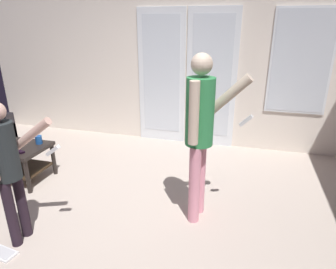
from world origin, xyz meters
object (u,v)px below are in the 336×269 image
(cup_near_edge, at_px, (39,140))
(person_child, at_px, (8,163))
(coffee_table, at_px, (12,155))
(person_adult, at_px, (201,126))
(tv_remote_black, at_px, (19,151))
(laptop_closed, at_px, (4,145))

(cup_near_edge, bearing_deg, person_child, -61.03)
(coffee_table, relative_size, person_adult, 0.54)
(tv_remote_black, bearing_deg, person_adult, 15.99)
(tv_remote_black, bearing_deg, coffee_table, 168.20)
(person_child, bearing_deg, cup_near_edge, 118.97)
(person_child, bearing_deg, person_adult, 27.99)
(person_adult, relative_size, cup_near_edge, 15.87)
(cup_near_edge, xyz_separation_m, tv_remote_black, (-0.06, -0.28, -0.04))
(coffee_table, relative_size, cup_near_edge, 8.59)
(coffee_table, distance_m, laptop_closed, 0.16)
(tv_remote_black, bearing_deg, cup_near_edge, 94.68)
(person_adult, height_order, person_child, person_adult)
(person_adult, height_order, laptop_closed, person_adult)
(coffee_table, bearing_deg, person_child, -45.96)
(person_adult, height_order, cup_near_edge, person_adult)
(person_adult, bearing_deg, cup_near_edge, 171.50)
(coffee_table, bearing_deg, cup_near_edge, 28.02)
(laptop_closed, bearing_deg, tv_remote_black, -9.17)
(person_adult, height_order, tv_remote_black, person_adult)
(person_adult, relative_size, laptop_closed, 4.74)
(person_adult, distance_m, laptop_closed, 2.47)
(person_child, distance_m, tv_remote_black, 1.07)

